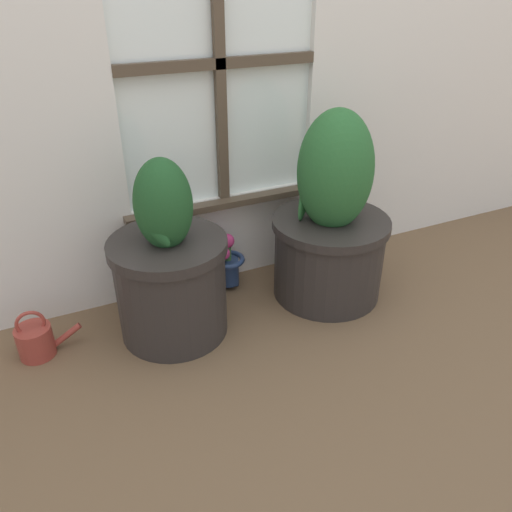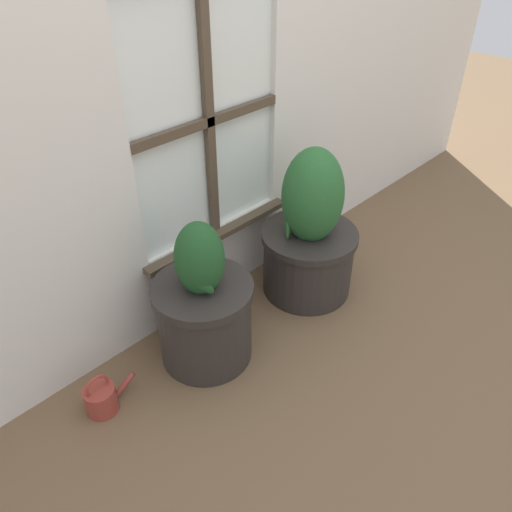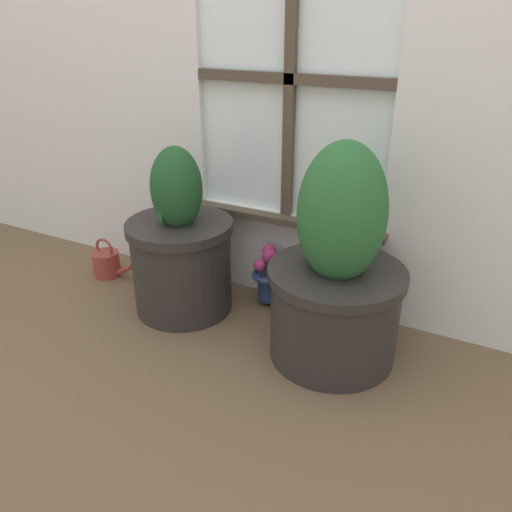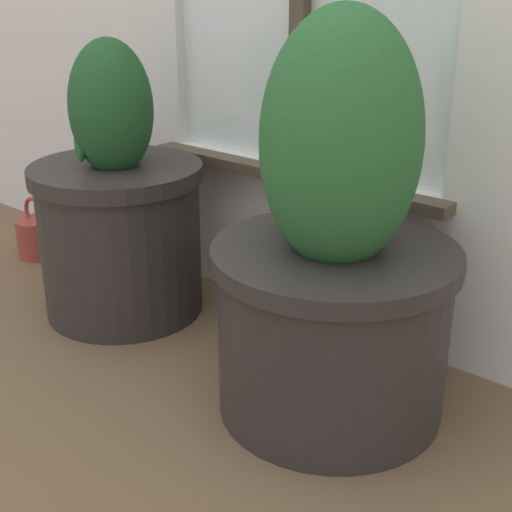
{
  "view_description": "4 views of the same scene",
  "coord_description": "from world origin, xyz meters",
  "px_view_note": "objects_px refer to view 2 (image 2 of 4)",
  "views": [
    {
      "loc": [
        -0.63,
        -1.13,
        1.08
      ],
      "look_at": [
        0.03,
        0.26,
        0.2
      ],
      "focal_mm": 35.0,
      "sensor_mm": 36.0,
      "label": 1
    },
    {
      "loc": [
        -1.16,
        -0.88,
        1.5
      ],
      "look_at": [
        0.01,
        0.25,
        0.31
      ],
      "focal_mm": 35.0,
      "sensor_mm": 36.0,
      "label": 2
    },
    {
      "loc": [
        0.69,
        -1.09,
        1.0
      ],
      "look_at": [
        -0.04,
        0.32,
        0.23
      ],
      "focal_mm": 35.0,
      "sensor_mm": 36.0,
      "label": 3
    },
    {
      "loc": [
        0.91,
        -0.72,
        0.75
      ],
      "look_at": [
        0.04,
        0.31,
        0.2
      ],
      "focal_mm": 50.0,
      "sensor_mm": 36.0,
      "label": 4
    }
  ],
  "objects_px": {
    "flower_vase": "(225,281)",
    "watering_can": "(101,398)",
    "potted_plant_right": "(309,238)",
    "potted_plant_left": "(204,309)"
  },
  "relations": [
    {
      "from": "potted_plant_right",
      "to": "watering_can",
      "type": "xyz_separation_m",
      "value": [
        -1.03,
        0.08,
        -0.22
      ]
    },
    {
      "from": "potted_plant_left",
      "to": "watering_can",
      "type": "xyz_separation_m",
      "value": [
        -0.44,
        0.06,
        -0.18
      ]
    },
    {
      "from": "potted_plant_left",
      "to": "potted_plant_right",
      "type": "bearing_deg",
      "value": -2.05
    },
    {
      "from": "flower_vase",
      "to": "watering_can",
      "type": "xyz_separation_m",
      "value": [
        -0.7,
        -0.11,
        -0.06
      ]
    },
    {
      "from": "potted_plant_right",
      "to": "watering_can",
      "type": "distance_m",
      "value": 1.06
    },
    {
      "from": "potted_plant_left",
      "to": "potted_plant_right",
      "type": "xyz_separation_m",
      "value": [
        0.59,
        -0.02,
        0.04
      ]
    },
    {
      "from": "potted_plant_right",
      "to": "flower_vase",
      "type": "distance_m",
      "value": 0.41
    },
    {
      "from": "watering_can",
      "to": "flower_vase",
      "type": "bearing_deg",
      "value": 9.13
    },
    {
      "from": "watering_can",
      "to": "potted_plant_right",
      "type": "bearing_deg",
      "value": -4.58
    },
    {
      "from": "potted_plant_left",
      "to": "potted_plant_right",
      "type": "height_order",
      "value": "potted_plant_right"
    }
  ]
}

